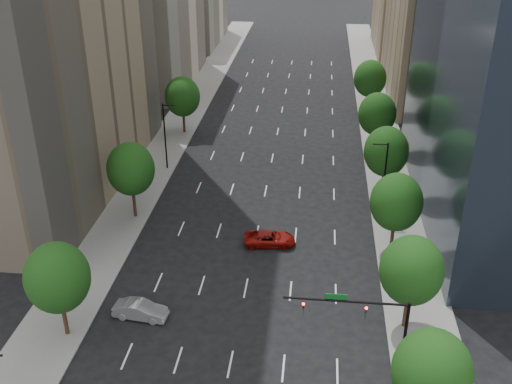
% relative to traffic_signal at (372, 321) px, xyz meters
% --- Properties ---
extents(sidewalk_left, '(6.00, 200.00, 0.15)m').
position_rel_traffic_signal_xyz_m(sidewalk_left, '(-26.03, 30.00, -5.10)').
color(sidewalk_left, slate).
rests_on(sidewalk_left, ground).
extents(sidewalk_right, '(6.00, 200.00, 0.15)m').
position_rel_traffic_signal_xyz_m(sidewalk_right, '(4.97, 30.00, -5.10)').
color(sidewalk_right, slate).
rests_on(sidewalk_right, ground).
extents(filler_left, '(14.00, 26.00, 18.00)m').
position_rel_traffic_signal_xyz_m(filler_left, '(-35.53, 106.00, 3.83)').
color(filler_left, beige).
rests_on(filler_left, ground).
extents(parking_tan_right, '(14.00, 30.00, 30.00)m').
position_rel_traffic_signal_xyz_m(parking_tan_right, '(14.47, 70.00, 9.83)').
color(parking_tan_right, '#8C7759').
rests_on(parking_tan_right, ground).
extents(filler_right, '(14.00, 26.00, 16.00)m').
position_rel_traffic_signal_xyz_m(filler_right, '(14.47, 103.00, 2.83)').
color(filler_right, '#8C7759').
rests_on(filler_right, ground).
extents(tree_right_0, '(5.20, 5.20, 8.39)m').
position_rel_traffic_signal_xyz_m(tree_right_0, '(3.47, -5.00, 0.22)').
color(tree_right_0, '#382316').
rests_on(tree_right_0, ground).
extents(tree_right_1, '(5.20, 5.20, 8.75)m').
position_rel_traffic_signal_xyz_m(tree_right_1, '(3.47, 6.00, 0.58)').
color(tree_right_1, '#382316').
rests_on(tree_right_1, ground).
extents(tree_right_2, '(5.20, 5.20, 8.61)m').
position_rel_traffic_signal_xyz_m(tree_right_2, '(3.47, 18.00, 0.43)').
color(tree_right_2, '#382316').
rests_on(tree_right_2, ground).
extents(tree_right_3, '(5.20, 5.20, 8.89)m').
position_rel_traffic_signal_xyz_m(tree_right_3, '(3.47, 30.00, 0.72)').
color(tree_right_3, '#382316').
rests_on(tree_right_3, ground).
extents(tree_right_4, '(5.20, 5.20, 8.46)m').
position_rel_traffic_signal_xyz_m(tree_right_4, '(3.47, 44.00, 0.29)').
color(tree_right_4, '#382316').
rests_on(tree_right_4, ground).
extents(tree_right_5, '(5.20, 5.20, 8.75)m').
position_rel_traffic_signal_xyz_m(tree_right_5, '(3.47, 60.00, 0.58)').
color(tree_right_5, '#382316').
rests_on(tree_right_5, ground).
extents(tree_left_0, '(5.20, 5.20, 8.75)m').
position_rel_traffic_signal_xyz_m(tree_left_0, '(-24.53, 2.00, 0.58)').
color(tree_left_0, '#382316').
rests_on(tree_left_0, ground).
extents(tree_left_1, '(5.20, 5.20, 8.97)m').
position_rel_traffic_signal_xyz_m(tree_left_1, '(-24.53, 22.00, 0.79)').
color(tree_left_1, '#382316').
rests_on(tree_left_1, ground).
extents(tree_left_2, '(5.20, 5.20, 8.68)m').
position_rel_traffic_signal_xyz_m(tree_left_2, '(-24.53, 48.00, 0.50)').
color(tree_left_2, '#382316').
rests_on(tree_left_2, ground).
extents(streetlight_rn, '(1.70, 0.20, 9.00)m').
position_rel_traffic_signal_xyz_m(streetlight_rn, '(2.91, 25.00, -0.33)').
color(streetlight_rn, black).
rests_on(streetlight_rn, ground).
extents(streetlight_ln, '(1.70, 0.20, 9.00)m').
position_rel_traffic_signal_xyz_m(streetlight_ln, '(-23.96, 35.00, -0.33)').
color(streetlight_ln, black).
rests_on(streetlight_ln, ground).
extents(traffic_signal, '(9.12, 0.40, 7.38)m').
position_rel_traffic_signal_xyz_m(traffic_signal, '(0.00, 0.00, 0.00)').
color(traffic_signal, black).
rests_on(traffic_signal, ground).
extents(car_silver, '(4.87, 2.12, 1.56)m').
position_rel_traffic_signal_xyz_m(car_silver, '(-19.04, 4.82, -4.39)').
color(car_silver, '#949498').
rests_on(car_silver, ground).
extents(car_red_far, '(5.54, 2.97, 1.48)m').
position_rel_traffic_signal_xyz_m(car_red_far, '(-9.00, 17.79, -4.43)').
color(car_red_far, maroon).
rests_on(car_red_far, ground).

